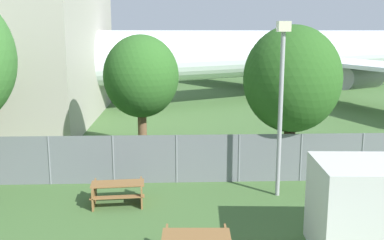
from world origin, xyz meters
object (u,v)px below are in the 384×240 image
object	(u,v)px
airplane	(278,53)
tree_left_of_cabin	(141,77)
picnic_bench_near_cabin	(118,190)
tree_behind_benches	(292,80)
portable_cabin	(378,209)

from	to	relation	value
airplane	tree_left_of_cabin	bearing A→B (deg)	32.92
airplane	picnic_bench_near_cabin	world-z (taller)	airplane
tree_left_of_cabin	tree_behind_benches	bearing A→B (deg)	-26.71
picnic_bench_near_cabin	tree_left_of_cabin	world-z (taller)	tree_left_of_cabin
tree_left_of_cabin	tree_behind_benches	distance (m)	7.17
picnic_bench_near_cabin	airplane	bearing A→B (deg)	65.97
airplane	picnic_bench_near_cabin	size ratio (longest dim) A/B	21.85
airplane	portable_cabin	bearing A→B (deg)	54.29
tree_left_of_cabin	portable_cabin	bearing A→B (deg)	-54.85
portable_cabin	tree_left_of_cabin	size ratio (longest dim) A/B	0.60
picnic_bench_near_cabin	tree_behind_benches	xyz separation A→B (m)	(6.89, 2.84, 3.65)
portable_cabin	tree_behind_benches	world-z (taller)	tree_behind_benches
airplane	portable_cabin	size ratio (longest dim) A/B	12.15
picnic_bench_near_cabin	tree_behind_benches	world-z (taller)	tree_behind_benches
picnic_bench_near_cabin	tree_left_of_cabin	bearing A→B (deg)	85.42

